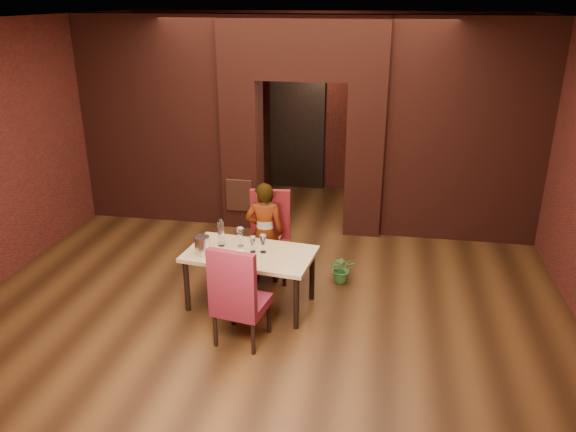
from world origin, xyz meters
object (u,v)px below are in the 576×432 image
at_px(wine_glass_b, 253,244).
at_px(wine_bucket, 202,245).
at_px(chair_near, 241,293).
at_px(water_bottle, 221,233).
at_px(chair_far, 269,237).
at_px(wine_glass_c, 263,244).
at_px(potted_plant, 342,269).
at_px(dining_table, 251,279).
at_px(wine_glass_a, 240,237).
at_px(person_seated, 265,233).

height_order(wine_glass_b, wine_bucket, wine_bucket).
relative_size(chair_near, water_bottle, 3.38).
xyz_separation_m(chair_far, chair_near, (0.02, -1.44, -0.00)).
relative_size(wine_glass_c, wine_bucket, 1.01).
relative_size(wine_bucket, water_bottle, 0.64).
bearing_deg(wine_bucket, potted_plant, 30.30).
xyz_separation_m(chair_near, wine_glass_b, (-0.05, 0.73, 0.22)).
height_order(wine_glass_b, potted_plant, wine_glass_b).
xyz_separation_m(chair_near, water_bottle, (-0.46, 0.84, 0.29)).
xyz_separation_m(dining_table, wine_glass_a, (-0.15, 0.15, 0.46)).
xyz_separation_m(dining_table, chair_far, (0.07, 0.72, 0.22)).
bearing_deg(wine_glass_a, person_seated, 69.50).
distance_m(wine_glass_a, water_bottle, 0.23).
relative_size(dining_table, wine_bucket, 6.91).
height_order(wine_glass_a, wine_bucket, wine_glass_a).
xyz_separation_m(wine_glass_a, potted_plant, (1.16, 0.61, -0.62)).
bearing_deg(person_seated, wine_glass_a, 64.30).
distance_m(wine_glass_a, wine_glass_b, 0.23).
relative_size(wine_glass_c, water_bottle, 0.64).
bearing_deg(chair_near, chair_far, -79.66).
bearing_deg(wine_bucket, chair_near, -44.07).
xyz_separation_m(person_seated, potted_plant, (0.98, 0.13, -0.48)).
height_order(person_seated, wine_glass_b, person_seated).
height_order(person_seated, wine_glass_a, person_seated).
bearing_deg(potted_plant, chair_far, -177.39).
height_order(dining_table, wine_bucket, wine_bucket).
bearing_deg(wine_glass_c, wine_bucket, -166.44).
relative_size(chair_near, wine_glass_a, 4.89).
distance_m(chair_near, wine_glass_c, 0.79).
distance_m(person_seated, water_bottle, 0.68).
relative_size(water_bottle, potted_plant, 0.90).
bearing_deg(chair_near, wine_bucket, -34.34).
relative_size(wine_glass_b, water_bottle, 0.57).
height_order(dining_table, person_seated, person_seated).
bearing_deg(wine_bucket, wine_glass_b, 14.95).
relative_size(chair_near, wine_glass_c, 5.27).
bearing_deg(wine_bucket, person_seated, 54.29).
bearing_deg(water_bottle, wine_glass_a, 6.39).
bearing_deg(dining_table, chair_far, 91.21).
distance_m(chair_far, water_bottle, 0.80).
distance_m(dining_table, chair_near, 0.76).
bearing_deg(wine_bucket, chair_far, 55.37).
bearing_deg(wine_glass_b, wine_glass_c, 6.83).
distance_m(wine_glass_b, water_bottle, 0.43).
bearing_deg(dining_table, wine_glass_b, 29.07).
distance_m(chair_near, wine_glass_b, 0.77).
bearing_deg(dining_table, water_bottle, 168.44).
bearing_deg(wine_glass_a, wine_glass_b, -36.45).
height_order(chair_near, potted_plant, chair_near).
xyz_separation_m(chair_far, person_seated, (-0.04, -0.08, 0.10)).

